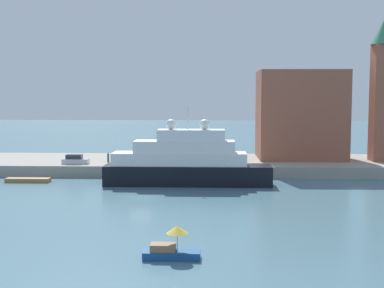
{
  "coord_description": "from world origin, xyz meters",
  "views": [
    {
      "loc": [
        8.84,
        -65.22,
        12.89
      ],
      "look_at": [
        6.16,
        6.0,
        6.23
      ],
      "focal_mm": 49.88,
      "sensor_mm": 36.0,
      "label": 1
    }
  ],
  "objects_px": {
    "bell_tower": "(383,83)",
    "person_figure": "(108,157)",
    "harbor_building": "(300,115)",
    "large_yacht": "(186,163)",
    "parked_car": "(75,160)",
    "mooring_bollard": "(152,163)",
    "work_barge": "(28,180)",
    "small_motorboat": "(171,247)"
  },
  "relations": [
    {
      "from": "harbor_building",
      "to": "person_figure",
      "type": "xyz_separation_m",
      "value": [
        -32.52,
        -6.47,
        -6.88
      ]
    },
    {
      "from": "work_barge",
      "to": "harbor_building",
      "type": "relative_size",
      "value": 0.42
    },
    {
      "from": "work_barge",
      "to": "person_figure",
      "type": "height_order",
      "value": "person_figure"
    },
    {
      "from": "work_barge",
      "to": "mooring_bollard",
      "type": "height_order",
      "value": "mooring_bollard"
    },
    {
      "from": "parked_car",
      "to": "large_yacht",
      "type": "bearing_deg",
      "value": -26.32
    },
    {
      "from": "large_yacht",
      "to": "bell_tower",
      "type": "bearing_deg",
      "value": 24.49
    },
    {
      "from": "work_barge",
      "to": "parked_car",
      "type": "height_order",
      "value": "parked_car"
    },
    {
      "from": "large_yacht",
      "to": "small_motorboat",
      "type": "distance_m",
      "value": 34.5
    },
    {
      "from": "harbor_building",
      "to": "parked_car",
      "type": "height_order",
      "value": "harbor_building"
    },
    {
      "from": "harbor_building",
      "to": "large_yacht",
      "type": "bearing_deg",
      "value": -136.47
    },
    {
      "from": "small_motorboat",
      "to": "work_barge",
      "type": "bearing_deg",
      "value": 123.71
    },
    {
      "from": "work_barge",
      "to": "parked_car",
      "type": "bearing_deg",
      "value": 56.02
    },
    {
      "from": "person_figure",
      "to": "small_motorboat",
      "type": "bearing_deg",
      "value": -73.11
    },
    {
      "from": "bell_tower",
      "to": "mooring_bollard",
      "type": "relative_size",
      "value": 32.6
    },
    {
      "from": "bell_tower",
      "to": "person_figure",
      "type": "bearing_deg",
      "value": -176.34
    },
    {
      "from": "bell_tower",
      "to": "parked_car",
      "type": "height_order",
      "value": "bell_tower"
    },
    {
      "from": "large_yacht",
      "to": "person_figure",
      "type": "height_order",
      "value": "large_yacht"
    },
    {
      "from": "large_yacht",
      "to": "mooring_bollard",
      "type": "xyz_separation_m",
      "value": [
        -5.61,
        7.31,
        -1.05
      ]
    },
    {
      "from": "work_barge",
      "to": "harbor_building",
      "type": "bearing_deg",
      "value": 21.5
    },
    {
      "from": "bell_tower",
      "to": "parked_car",
      "type": "distance_m",
      "value": 52.03
    },
    {
      "from": "large_yacht",
      "to": "small_motorboat",
      "type": "relative_size",
      "value": 5.28
    },
    {
      "from": "small_motorboat",
      "to": "parked_car",
      "type": "height_order",
      "value": "parked_car"
    },
    {
      "from": "parked_car",
      "to": "mooring_bollard",
      "type": "height_order",
      "value": "parked_car"
    },
    {
      "from": "large_yacht",
      "to": "parked_car",
      "type": "xyz_separation_m",
      "value": [
        -18.23,
        9.02,
        -0.78
      ]
    },
    {
      "from": "large_yacht",
      "to": "harbor_building",
      "type": "distance_m",
      "value": 27.09
    },
    {
      "from": "harbor_building",
      "to": "parked_car",
      "type": "distance_m",
      "value": 39.08
    },
    {
      "from": "large_yacht",
      "to": "mooring_bollard",
      "type": "bearing_deg",
      "value": 127.5
    },
    {
      "from": "large_yacht",
      "to": "small_motorboat",
      "type": "height_order",
      "value": "large_yacht"
    },
    {
      "from": "small_motorboat",
      "to": "mooring_bollard",
      "type": "xyz_separation_m",
      "value": [
        -6.21,
        41.74,
        1.2
      ]
    },
    {
      "from": "harbor_building",
      "to": "mooring_bollard",
      "type": "height_order",
      "value": "harbor_building"
    },
    {
      "from": "work_barge",
      "to": "bell_tower",
      "type": "xyz_separation_m",
      "value": [
        55.36,
        13.15,
        14.37
      ]
    },
    {
      "from": "parked_car",
      "to": "person_figure",
      "type": "relative_size",
      "value": 2.64
    },
    {
      "from": "bell_tower",
      "to": "harbor_building",
      "type": "bearing_deg",
      "value": 164.54
    },
    {
      "from": "small_motorboat",
      "to": "person_figure",
      "type": "distance_m",
      "value": 48.22
    },
    {
      "from": "work_barge",
      "to": "parked_car",
      "type": "relative_size",
      "value": 1.55
    },
    {
      "from": "work_barge",
      "to": "bell_tower",
      "type": "relative_size",
      "value": 0.27
    },
    {
      "from": "person_figure",
      "to": "mooring_bollard",
      "type": "distance_m",
      "value": 8.94
    },
    {
      "from": "parked_car",
      "to": "mooring_bollard",
      "type": "distance_m",
      "value": 12.73
    },
    {
      "from": "large_yacht",
      "to": "bell_tower",
      "type": "xyz_separation_m",
      "value": [
        32.03,
        14.59,
        11.5
      ]
    },
    {
      "from": "bell_tower",
      "to": "mooring_bollard",
      "type": "distance_m",
      "value": 40.34
    },
    {
      "from": "large_yacht",
      "to": "parked_car",
      "type": "distance_m",
      "value": 20.35
    },
    {
      "from": "work_barge",
      "to": "harbor_building",
      "type": "xyz_separation_m",
      "value": [
        42.45,
        16.72,
        9.07
      ]
    }
  ]
}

